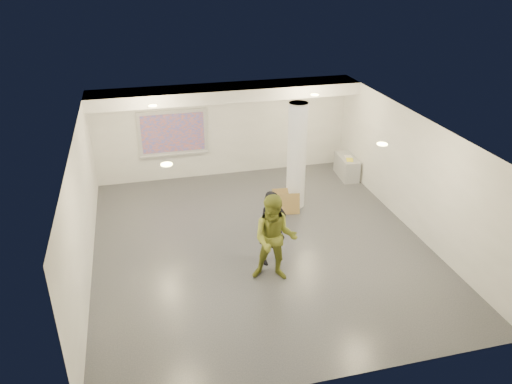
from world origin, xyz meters
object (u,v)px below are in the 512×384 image
object	(u,v)px
column	(297,156)
man	(275,239)
projection_screen	(173,133)
credenza	(347,167)
woman	(273,229)

from	to	relation	value
column	man	bearing A→B (deg)	-115.59
projection_screen	man	world-z (taller)	projection_screen
column	projection_screen	world-z (taller)	column
column	man	xyz separation A→B (m)	(-1.55, -3.23, -0.49)
credenza	man	distance (m)	6.08
projection_screen	woman	size ratio (longest dim) A/B	1.17
woman	projection_screen	bearing A→B (deg)	98.68
man	column	bearing A→B (deg)	82.84
column	woman	distance (m)	3.04
projection_screen	man	xyz separation A→B (m)	(1.55, -5.89, -0.52)
woman	man	distance (m)	0.63
credenza	woman	world-z (taller)	woman
column	projection_screen	bearing A→B (deg)	139.44
projection_screen	credenza	xyz separation A→B (m)	(5.32, -1.16, -1.19)
column	credenza	world-z (taller)	column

